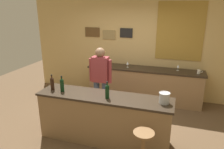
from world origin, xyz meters
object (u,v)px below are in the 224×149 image
ice_bucket (164,98)px  wine_bottle_a (52,83)px  wine_glass_b (128,63)px  wine_glass_c (178,66)px  coffee_mug (199,72)px  wine_bottle_c (107,91)px  wine_glass_a (110,62)px  bar_stool (143,145)px  wine_bottle_b (62,84)px  bartender (100,78)px

ice_bucket → wine_bottle_a: bearing=-178.7°
wine_glass_b → wine_glass_c: (1.29, 0.10, 0.00)m
ice_bucket → coffee_mug: size_ratio=1.50×
wine_bottle_c → wine_glass_a: 2.23m
bar_stool → wine_bottle_b: 1.84m
bartender → wine_bottle_b: (-0.43, -0.90, 0.12)m
wine_bottle_a → wine_glass_a: size_ratio=1.97×
bar_stool → wine_bottle_c: bearing=146.4°
bartender → wine_glass_c: (1.62, 1.26, 0.07)m
wine_glass_c → wine_bottle_b: bearing=-133.5°
wine_glass_b → wine_bottle_a: bearing=-115.5°
ice_bucket → wine_glass_a: (-1.63, 2.03, -0.01)m
coffee_mug → bar_stool: bearing=-109.0°
bartender → wine_bottle_a: bearing=-126.1°
ice_bucket → coffee_mug: (0.67, 2.00, -0.07)m
wine_glass_a → wine_bottle_a: bearing=-102.7°
wine_bottle_c → wine_glass_c: (1.14, 2.21, -0.05)m
wine_glass_b → ice_bucket: bearing=-61.0°
bartender → wine_bottle_b: 1.01m
bartender → ice_bucket: bartender is taller
wine_bottle_a → wine_glass_c: bearing=43.5°
bar_stool → wine_bottle_a: size_ratio=2.22×
wine_bottle_b → coffee_mug: wine_bottle_b is taller
coffee_mug → wine_bottle_a: bearing=-143.5°
wine_bottle_a → wine_bottle_b: size_ratio=1.00×
wine_bottle_a → wine_glass_a: 2.13m
wine_bottle_a → wine_glass_b: wine_bottle_a is taller
wine_bottle_b → wine_bottle_c: bearing=-2.5°
wine_bottle_c → ice_bucket: wine_bottle_c is taller
wine_glass_c → bar_stool: bearing=-98.4°
bar_stool → wine_glass_a: (-1.40, 2.62, 0.55)m
wine_glass_a → wine_bottle_c: bearing=-72.7°
bartender → ice_bucket: (1.45, -0.84, 0.08)m
wine_bottle_a → coffee_mug: 3.44m
bartender → wine_glass_b: (0.33, 1.17, 0.07)m
wine_bottle_c → wine_glass_b: (-0.15, 2.11, -0.05)m
wine_bottle_b → wine_bottle_a: bearing=177.6°
coffee_mug → wine_glass_b: bearing=179.5°
wine_bottle_b → coffee_mug: 3.27m
wine_bottle_a → bar_stool: bearing=-16.2°
wine_bottle_b → ice_bucket: size_ratio=1.63×
wine_bottle_b → ice_bucket: 1.88m
bartender → ice_bucket: 1.68m
wine_bottle_a → wine_bottle_c: same height
wine_bottle_a → wine_bottle_b: same height
wine_glass_a → wine_glass_b: 0.51m
wine_glass_a → wine_glass_c: bearing=2.4°
wine_bottle_b → wine_bottle_c: same height
wine_bottle_c → coffee_mug: wine_bottle_c is taller
coffee_mug → ice_bucket: bearing=-108.5°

